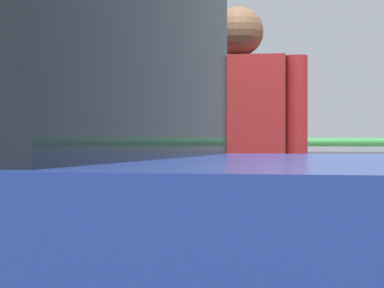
% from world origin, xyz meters
% --- Properties ---
extents(parking_meter, '(0.16, 0.17, 1.36)m').
position_xyz_m(parking_meter, '(-0.37, 0.29, 1.13)').
color(parking_meter, slate).
rests_on(parking_meter, sidewalk_curb).
extents(pedestrian_at_meter, '(0.60, 0.62, 1.62)m').
position_xyz_m(pedestrian_at_meter, '(0.08, 0.35, 1.08)').
color(pedestrian_at_meter, slate).
rests_on(pedestrian_at_meter, sidewalk_curb).
extents(background_railing, '(24.06, 0.06, 1.05)m').
position_xyz_m(background_railing, '(0.00, 2.70, 0.92)').
color(background_railing, '#2D7A38').
rests_on(background_railing, sidewalk_curb).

